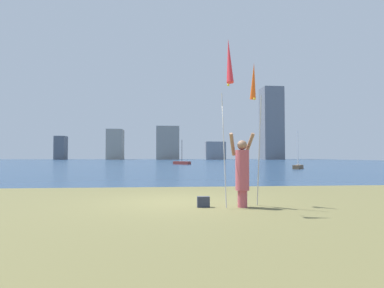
% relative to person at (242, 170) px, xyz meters
% --- Properties ---
extents(ground, '(120.00, 138.00, 0.12)m').
position_rel_person_xyz_m(ground, '(-1.53, 52.11, -0.96)').
color(ground, brown).
extents(person, '(0.67, 0.49, 1.82)m').
position_rel_person_xyz_m(person, '(0.00, 0.00, 0.00)').
color(person, '#B24C59').
rests_on(person, ground).
extents(kite_flag_left, '(0.16, 1.14, 3.95)m').
position_rel_person_xyz_m(kite_flag_left, '(-0.44, -0.58, 2.42)').
color(kite_flag_left, '#B2B2B7').
rests_on(kite_flag_left, ground).
extents(kite_flag_right, '(0.16, 0.83, 3.69)m').
position_rel_person_xyz_m(kite_flag_right, '(0.44, 0.49, 2.21)').
color(kite_flag_right, '#B2B2B7').
rests_on(kite_flag_right, ground).
extents(bag, '(0.30, 0.13, 0.26)m').
position_rel_person_xyz_m(bag, '(-0.95, 0.09, -0.77)').
color(bag, '#33384C').
rests_on(bag, ground).
extents(sailboat_1, '(2.60, 2.44, 3.63)m').
position_rel_person_xyz_m(sailboat_1, '(1.14, 41.22, -0.64)').
color(sailboat_1, maroon).
rests_on(sailboat_1, ground).
extents(sailboat_3, '(1.75, 2.17, 3.66)m').
position_rel_person_xyz_m(sailboat_3, '(11.21, 23.21, -0.65)').
color(sailboat_3, brown).
rests_on(sailboat_3, ground).
extents(skyline_tower_0, '(3.38, 5.00, 7.95)m').
position_rel_person_xyz_m(skyline_tower_0, '(-35.80, 109.63, 3.08)').
color(skyline_tower_0, '#565B66').
rests_on(skyline_tower_0, ground).
extents(skyline_tower_1, '(5.35, 7.53, 10.32)m').
position_rel_person_xyz_m(skyline_tower_1, '(-17.56, 109.58, 4.27)').
color(skyline_tower_1, gray).
rests_on(skyline_tower_1, ground).
extents(skyline_tower_2, '(7.77, 4.06, 11.41)m').
position_rel_person_xyz_m(skyline_tower_2, '(0.41, 107.09, 4.81)').
color(skyline_tower_2, gray).
rests_on(skyline_tower_2, ground).
extents(skyline_tower_3, '(6.81, 3.69, 6.11)m').
position_rel_person_xyz_m(skyline_tower_3, '(16.74, 106.00, 2.16)').
color(skyline_tower_3, gray).
rests_on(skyline_tower_3, ground).
extents(skyline_tower_4, '(6.89, 7.30, 25.13)m').
position_rel_person_xyz_m(skyline_tower_4, '(36.69, 106.05, 11.67)').
color(skyline_tower_4, slate).
rests_on(skyline_tower_4, ground).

